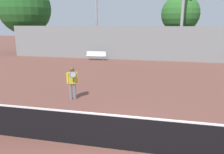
{
  "coord_description": "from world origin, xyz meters",
  "views": [
    {
      "loc": [
        0.67,
        -5.59,
        3.6
      ],
      "look_at": [
        -1.67,
        4.97,
        0.91
      ],
      "focal_mm": 35.0,
      "sensor_mm": 36.0,
      "label": 1
    }
  ],
  "objects_px": {
    "tree_green_broad": "(25,8)",
    "tennis_player": "(72,81)",
    "bench_courtside_far": "(96,55)",
    "tree_green_tall": "(180,14)",
    "tennis_net": "(132,134)",
    "light_pole_near_left": "(183,2)",
    "light_pole_far_right": "(96,7)"
  },
  "relations": [
    {
      "from": "light_pole_near_left",
      "to": "tree_green_tall",
      "type": "height_order",
      "value": "light_pole_near_left"
    },
    {
      "from": "tennis_net",
      "to": "tree_green_tall",
      "type": "bearing_deg",
      "value": 82.6
    },
    {
      "from": "light_pole_near_left",
      "to": "bench_courtside_far",
      "type": "bearing_deg",
      "value": -171.4
    },
    {
      "from": "bench_courtside_far",
      "to": "tree_green_broad",
      "type": "height_order",
      "value": "tree_green_broad"
    },
    {
      "from": "bench_courtside_far",
      "to": "tree_green_tall",
      "type": "distance_m",
      "value": 10.38
    },
    {
      "from": "tree_green_tall",
      "to": "bench_courtside_far",
      "type": "bearing_deg",
      "value": -147.91
    },
    {
      "from": "tennis_player",
      "to": "light_pole_far_right",
      "type": "distance_m",
      "value": 13.84
    },
    {
      "from": "tree_green_tall",
      "to": "tennis_player",
      "type": "bearing_deg",
      "value": -109.98
    },
    {
      "from": "light_pole_near_left",
      "to": "light_pole_far_right",
      "type": "bearing_deg",
      "value": 176.89
    },
    {
      "from": "tennis_player",
      "to": "light_pole_near_left",
      "type": "distance_m",
      "value": 14.48
    },
    {
      "from": "tennis_player",
      "to": "light_pole_near_left",
      "type": "height_order",
      "value": "light_pole_near_left"
    },
    {
      "from": "tennis_net",
      "to": "tree_green_tall",
      "type": "xyz_separation_m",
      "value": [
        2.61,
        20.11,
        3.96
      ]
    },
    {
      "from": "bench_courtside_far",
      "to": "tree_green_tall",
      "type": "height_order",
      "value": "tree_green_tall"
    },
    {
      "from": "tennis_net",
      "to": "tree_green_broad",
      "type": "height_order",
      "value": "tree_green_broad"
    },
    {
      "from": "tennis_player",
      "to": "light_pole_far_right",
      "type": "height_order",
      "value": "light_pole_far_right"
    },
    {
      "from": "light_pole_near_left",
      "to": "light_pole_far_right",
      "type": "relative_size",
      "value": 1.14
    },
    {
      "from": "bench_courtside_far",
      "to": "light_pole_far_right",
      "type": "height_order",
      "value": "light_pole_far_right"
    },
    {
      "from": "tennis_net",
      "to": "light_pole_far_right",
      "type": "height_order",
      "value": "light_pole_far_right"
    },
    {
      "from": "tennis_net",
      "to": "light_pole_far_right",
      "type": "bearing_deg",
      "value": 109.45
    },
    {
      "from": "bench_courtside_far",
      "to": "light_pole_near_left",
      "type": "bearing_deg",
      "value": 8.6
    },
    {
      "from": "tree_green_tall",
      "to": "tree_green_broad",
      "type": "relative_size",
      "value": 0.79
    },
    {
      "from": "tennis_player",
      "to": "light_pole_far_right",
      "type": "relative_size",
      "value": 0.19
    },
    {
      "from": "light_pole_near_left",
      "to": "tree_green_broad",
      "type": "bearing_deg",
      "value": 172.1
    },
    {
      "from": "tennis_player",
      "to": "bench_courtside_far",
      "type": "xyz_separation_m",
      "value": [
        -2.18,
        11.26,
        -0.37
      ]
    },
    {
      "from": "bench_courtside_far",
      "to": "tennis_net",
      "type": "bearing_deg",
      "value": -69.85
    },
    {
      "from": "tennis_net",
      "to": "bench_courtside_far",
      "type": "distance_m",
      "value": 16.0
    },
    {
      "from": "tree_green_broad",
      "to": "tennis_player",
      "type": "bearing_deg",
      "value": -51.14
    },
    {
      "from": "tree_green_tall",
      "to": "tree_green_broad",
      "type": "height_order",
      "value": "tree_green_broad"
    },
    {
      "from": "tennis_player",
      "to": "light_pole_near_left",
      "type": "bearing_deg",
      "value": 33.6
    },
    {
      "from": "tennis_net",
      "to": "tree_green_tall",
      "type": "height_order",
      "value": "tree_green_tall"
    },
    {
      "from": "tennis_net",
      "to": "light_pole_near_left",
      "type": "xyz_separation_m",
      "value": [
        2.5,
        16.23,
        4.85
      ]
    },
    {
      "from": "light_pole_far_right",
      "to": "tree_green_tall",
      "type": "xyz_separation_m",
      "value": [
        8.5,
        3.42,
        -0.63
      ]
    }
  ]
}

